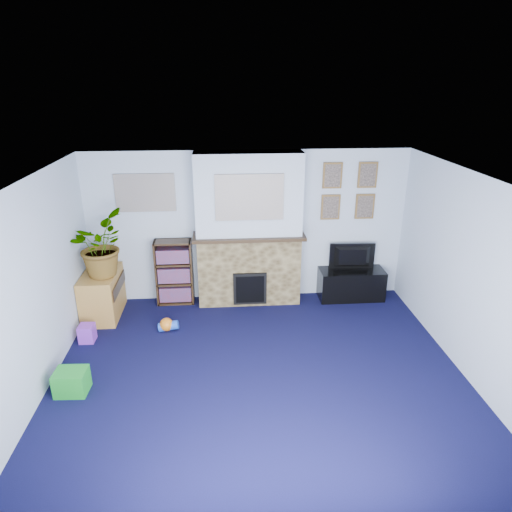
{
  "coord_description": "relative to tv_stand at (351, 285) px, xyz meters",
  "views": [
    {
      "loc": [
        -0.39,
        -4.61,
        3.4
      ],
      "look_at": [
        0.03,
        1.01,
        1.19
      ],
      "focal_mm": 32.0,
      "sensor_mm": 36.0,
      "label": 1
    }
  ],
  "objects": [
    {
      "name": "ceiling",
      "position": [
        -1.67,
        -2.03,
        2.17
      ],
      "size": [
        5.0,
        4.5,
        0.01
      ],
      "primitive_type": "cube",
      "color": "white",
      "rests_on": "wall_back"
    },
    {
      "name": "toy_block",
      "position": [
        -3.97,
        -1.03,
        -0.12
      ],
      "size": [
        0.21,
        0.21,
        0.24
      ],
      "primitive_type": "cube",
      "rotation": [
        0.0,
        0.0,
        -0.04
      ],
      "color": "purple",
      "rests_on": "ground"
    },
    {
      "name": "green_crate",
      "position": [
        -3.85,
        -2.15,
        -0.08
      ],
      "size": [
        0.37,
        0.3,
        0.29
      ],
      "primitive_type": "cube",
      "rotation": [
        0.0,
        0.0,
        -0.05
      ],
      "color": "#198C26",
      "rests_on": "ground"
    },
    {
      "name": "wall_right",
      "position": [
        0.83,
        -2.03,
        0.97
      ],
      "size": [
        0.04,
        4.5,
        2.4
      ],
      "primitive_type": "cube",
      "color": "#ACBBD0",
      "rests_on": "ground"
    },
    {
      "name": "wall_left",
      "position": [
        -4.17,
        -2.03,
        0.97
      ],
      "size": [
        0.04,
        4.5,
        2.4
      ],
      "primitive_type": "cube",
      "color": "#ACBBD0",
      "rests_on": "ground"
    },
    {
      "name": "floor",
      "position": [
        -1.67,
        -2.03,
        -0.23
      ],
      "size": [
        5.0,
        4.5,
        0.01
      ],
      "primitive_type": "cube",
      "color": "black",
      "rests_on": "ground"
    },
    {
      "name": "portrait_tl",
      "position": [
        -0.37,
        0.2,
        1.77
      ],
      "size": [
        0.3,
        0.03,
        0.4
      ],
      "primitive_type": "cube",
      "color": "brown",
      "rests_on": "wall_back"
    },
    {
      "name": "wall_back",
      "position": [
        -1.67,
        0.22,
        0.97
      ],
      "size": [
        5.0,
        0.04,
        2.4
      ],
      "primitive_type": "cube",
      "color": "#ACBBD0",
      "rests_on": "ground"
    },
    {
      "name": "wall_front",
      "position": [
        -1.67,
        -4.28,
        0.97
      ],
      "size": [
        5.0,
        0.04,
        2.4
      ],
      "primitive_type": "cube",
      "color": "#ACBBD0",
      "rests_on": "ground"
    },
    {
      "name": "sideboard",
      "position": [
        -3.91,
        -0.28,
        0.12
      ],
      "size": [
        0.5,
        0.89,
        0.7
      ],
      "primitive_type": "cube",
      "color": "#A87A36",
      "rests_on": "ground"
    },
    {
      "name": "television",
      "position": [
        0.0,
        0.02,
        0.48
      ],
      "size": [
        0.74,
        0.13,
        0.42
      ],
      "primitive_type": "imported",
      "rotation": [
        0.0,
        0.0,
        3.09
      ],
      "color": "black",
      "rests_on": "tv_stand"
    },
    {
      "name": "chimney_breast",
      "position": [
        -1.67,
        0.02,
        0.96
      ],
      "size": [
        1.72,
        0.5,
        2.4
      ],
      "color": "brown",
      "rests_on": "ground"
    },
    {
      "name": "mantel_clock",
      "position": [
        -1.67,
        -0.03,
        1.0
      ],
      "size": [
        0.09,
        0.06,
        0.13
      ],
      "primitive_type": "cube",
      "color": "gold",
      "rests_on": "chimney_breast"
    },
    {
      "name": "collage_left",
      "position": [
        -3.22,
        0.21,
        1.55
      ],
      "size": [
        0.9,
        0.03,
        0.58
      ],
      "primitive_type": "cube",
      "color": "gray",
      "rests_on": "wall_back"
    },
    {
      "name": "mantel_can",
      "position": [
        -1.0,
        -0.03,
        0.99
      ],
      "size": [
        0.06,
        0.06,
        0.13
      ],
      "primitive_type": "cylinder",
      "color": "purple",
      "rests_on": "chimney_breast"
    },
    {
      "name": "mantel_candle",
      "position": [
        -1.42,
        -0.03,
        1.01
      ],
      "size": [
        0.05,
        0.05,
        0.17
      ],
      "primitive_type": "cylinder",
      "color": "#B2BFC6",
      "rests_on": "chimney_breast"
    },
    {
      "name": "potted_plant",
      "position": [
        -3.86,
        -0.33,
        0.93
      ],
      "size": [
        0.82,
        0.91,
        0.92
      ],
      "primitive_type": "imported",
      "rotation": [
        0.0,
        0.0,
        1.7
      ],
      "color": "#26661E",
      "rests_on": "sideboard"
    },
    {
      "name": "toy_ball",
      "position": [
        -2.91,
        -0.83,
        -0.14
      ],
      "size": [
        0.19,
        0.19,
        0.19
      ],
      "primitive_type": "sphere",
      "color": "orange",
      "rests_on": "ground"
    },
    {
      "name": "collage_main",
      "position": [
        -1.67,
        -0.19,
        1.55
      ],
      "size": [
        1.0,
        0.03,
        0.68
      ],
      "primitive_type": "cube",
      "color": "gray",
      "rests_on": "chimney_breast"
    },
    {
      "name": "tv_stand",
      "position": [
        0.0,
        0.0,
        0.0
      ],
      "size": [
        1.04,
        0.44,
        0.49
      ],
      "primitive_type": "cube",
      "color": "black",
      "rests_on": "ground"
    },
    {
      "name": "portrait_bl",
      "position": [
        -0.37,
        0.2,
        1.27
      ],
      "size": [
        0.3,
        0.03,
        0.4
      ],
      "primitive_type": "cube",
      "color": "brown",
      "rests_on": "wall_back"
    },
    {
      "name": "mantel_teddy",
      "position": [
        -2.24,
        -0.03,
        0.99
      ],
      "size": [
        0.14,
        0.14,
        0.14
      ],
      "primitive_type": "sphere",
      "color": "gray",
      "rests_on": "chimney_breast"
    },
    {
      "name": "bookshelf",
      "position": [
        -2.85,
        0.08,
        0.28
      ],
      "size": [
        0.58,
        0.28,
        1.05
      ],
      "color": "black",
      "rests_on": "ground"
    },
    {
      "name": "portrait_tr",
      "position": [
        0.18,
        0.2,
        1.77
      ],
      "size": [
        0.3,
        0.03,
        0.4
      ],
      "primitive_type": "cube",
      "color": "brown",
      "rests_on": "wall_back"
    },
    {
      "name": "portrait_br",
      "position": [
        0.18,
        0.2,
        1.27
      ],
      "size": [
        0.3,
        0.03,
        0.4
      ],
      "primitive_type": "cube",
      "color": "brown",
      "rests_on": "wall_back"
    },
    {
      "name": "toy_tube",
      "position": [
        -2.89,
        -0.83,
        -0.15
      ],
      "size": [
        0.3,
        0.13,
        0.17
      ],
      "primitive_type": "cylinder",
      "rotation": [
        0.0,
        1.43,
        0.0
      ],
      "color": "blue",
      "rests_on": "ground"
    }
  ]
}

